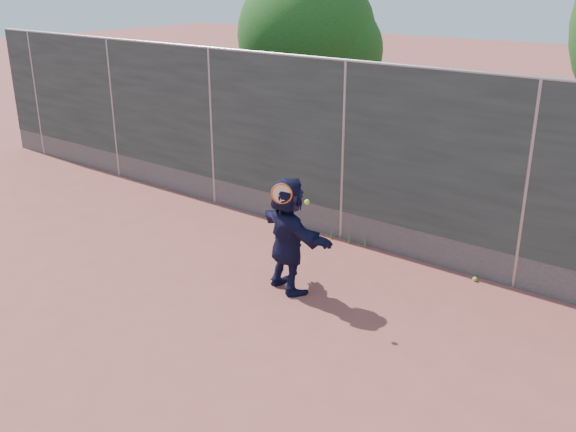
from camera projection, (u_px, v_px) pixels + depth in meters
The scene contains 7 objects.
ground at pixel (193, 318), 8.46m from camera, with size 80.00×80.00×0.00m, color #9E4C42.
player at pixel (288, 235), 8.96m from camera, with size 1.56×0.50×1.68m, color black.
ball_ground at pixel (475, 279), 9.47m from camera, with size 0.07×0.07×0.07m, color #B1D930.
fence at pixel (343, 149), 10.48m from camera, with size 20.00×0.06×3.03m.
swing_action at pixel (284, 196), 8.52m from camera, with size 0.66×0.22×0.51m.
tree_left at pixel (313, 39), 13.89m from camera, with size 3.15×3.00×4.53m.
weed_clump at pixel (352, 237), 10.73m from camera, with size 0.68×0.07×0.30m.
Camera 1 is at (5.58, -5.08, 4.25)m, focal length 40.00 mm.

